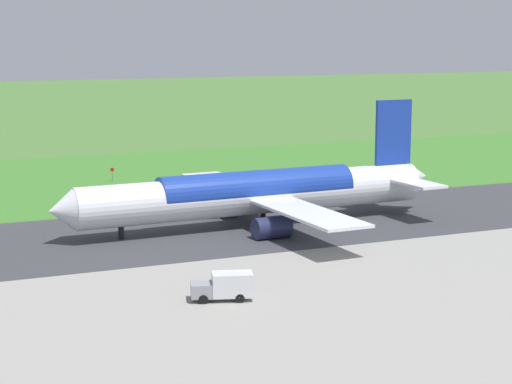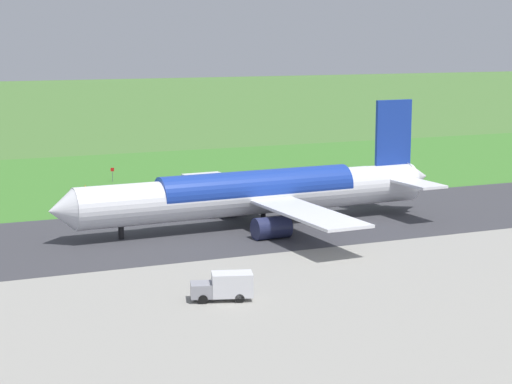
{
  "view_description": "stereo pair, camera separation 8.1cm",
  "coord_description": "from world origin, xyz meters",
  "px_view_note": "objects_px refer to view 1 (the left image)",
  "views": [
    {
      "loc": [
        57.44,
        105.53,
        24.54
      ],
      "look_at": [
        11.21,
        0.0,
        4.5
      ],
      "focal_mm": 63.3,
      "sensor_mm": 36.0,
      "label": 1
    },
    {
      "loc": [
        57.36,
        105.56,
        24.54
      ],
      "look_at": [
        11.21,
        0.0,
        4.5
      ],
      "focal_mm": 63.3,
      "sensor_mm": 36.0,
      "label": 2
    }
  ],
  "objects_px": {
    "airliner_main": "(259,193)",
    "no_stopping_sign": "(112,173)",
    "service_truck_baggage": "(225,286)",
    "traffic_cone_orange": "(85,187)"
  },
  "relations": [
    {
      "from": "airliner_main",
      "to": "no_stopping_sign",
      "type": "relative_size",
      "value": 22.41
    },
    {
      "from": "service_truck_baggage",
      "to": "airliner_main",
      "type": "bearing_deg",
      "value": -119.16
    },
    {
      "from": "no_stopping_sign",
      "to": "traffic_cone_orange",
      "type": "distance_m",
      "value": 7.43
    },
    {
      "from": "airliner_main",
      "to": "traffic_cone_orange",
      "type": "height_order",
      "value": "airliner_main"
    },
    {
      "from": "traffic_cone_orange",
      "to": "airliner_main",
      "type": "bearing_deg",
      "value": 110.26
    },
    {
      "from": "no_stopping_sign",
      "to": "traffic_cone_orange",
      "type": "height_order",
      "value": "no_stopping_sign"
    },
    {
      "from": "service_truck_baggage",
      "to": "traffic_cone_orange",
      "type": "bearing_deg",
      "value": -92.07
    },
    {
      "from": "airliner_main",
      "to": "traffic_cone_orange",
      "type": "relative_size",
      "value": 98.33
    },
    {
      "from": "airliner_main",
      "to": "service_truck_baggage",
      "type": "height_order",
      "value": "airliner_main"
    },
    {
      "from": "airliner_main",
      "to": "traffic_cone_orange",
      "type": "xyz_separation_m",
      "value": [
        14.07,
        -38.13,
        -4.08
      ]
    }
  ]
}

